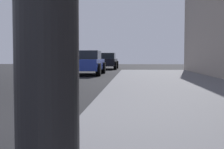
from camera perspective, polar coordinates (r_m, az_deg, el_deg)
name	(u,v)px	position (r m, az deg, el deg)	size (l,w,h in m)	color
car_blue	(85,63)	(16.50, -4.99, 2.20)	(1.95, 4.06, 1.27)	#233899
car_black	(105,61)	(24.52, -1.26, 2.51)	(1.96, 4.24, 1.27)	black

